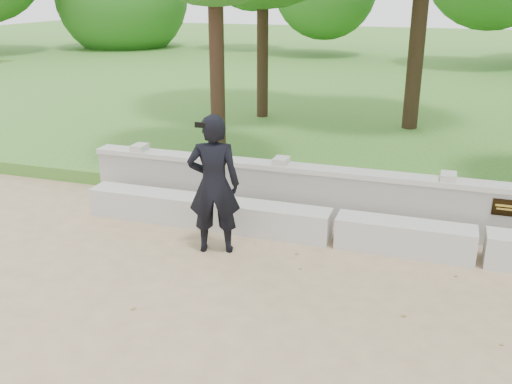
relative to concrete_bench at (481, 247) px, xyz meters
The scene contains 6 objects.
ground 1.91m from the concrete_bench, 90.00° to the right, with size 80.00×80.00×0.00m, color tan.
lawn 12.10m from the concrete_bench, 90.00° to the left, with size 40.00×22.00×0.25m, color #356B20.
concrete_bench is the anchor object (origin of this frame).
parapet_wall 0.74m from the concrete_bench, 89.99° to the left, with size 12.50×0.35×0.90m.
man_main 3.69m from the concrete_bench, 167.64° to the right, with size 0.82×0.75×1.96m.
shrub_a 5.62m from the concrete_bench, 152.75° to the left, with size 0.35×0.24×0.66m, color #386E25.
Camera 1 is at (-0.67, -5.64, 3.52)m, focal length 40.00 mm.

